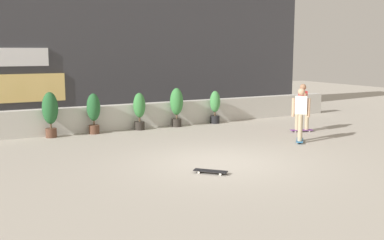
{
  "coord_description": "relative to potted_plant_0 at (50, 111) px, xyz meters",
  "views": [
    {
      "loc": [
        -6.03,
        -9.8,
        2.84
      ],
      "look_at": [
        0.0,
        1.5,
        0.9
      ],
      "focal_mm": 42.89,
      "sensor_mm": 36.0,
      "label": 1
    }
  ],
  "objects": [
    {
      "name": "potted_plant_4",
      "position": [
        6.31,
        0.0,
        -0.17
      ],
      "size": [
        0.41,
        0.41,
        1.28
      ],
      "color": "black",
      "rests_on": "ground"
    },
    {
      "name": "ground_plane",
      "position": [
        3.12,
        -5.55,
        -0.88
      ],
      "size": [
        48.0,
        48.0,
        0.0
      ],
      "primitive_type": "plane",
      "color": "#A8A093"
    },
    {
      "name": "building_backdrop",
      "position": [
        3.12,
        4.45,
        2.37
      ],
      "size": [
        20.0,
        2.08,
        6.5
      ],
      "color": "#38383D",
      "rests_on": "ground"
    },
    {
      "name": "skateboard_near_camera",
      "position": [
        2.36,
        -6.39,
        -0.81
      ],
      "size": [
        0.69,
        0.72,
        0.08
      ],
      "color": "black",
      "rests_on": "ground"
    },
    {
      "name": "skater_foreground",
      "position": [
        6.71,
        -4.51,
        0.06
      ],
      "size": [
        0.69,
        0.73,
        1.7
      ],
      "color": "#266699",
      "rests_on": "ground"
    },
    {
      "name": "potted_plant_1",
      "position": [
        1.45,
        0.0,
        -0.08
      ],
      "size": [
        0.46,
        0.46,
        1.39
      ],
      "color": "brown",
      "rests_on": "ground"
    },
    {
      "name": "potted_plant_0",
      "position": [
        0.0,
        0.0,
        0.0
      ],
      "size": [
        0.52,
        0.52,
        1.51
      ],
      "color": "brown",
      "rests_on": "ground"
    },
    {
      "name": "potted_plant_2",
      "position": [
        3.13,
        0.0,
        -0.12
      ],
      "size": [
        0.44,
        0.44,
        1.34
      ],
      "color": "#2D2823",
      "rests_on": "ground"
    },
    {
      "name": "potted_plant_3",
      "position": [
        4.63,
        0.0,
        -0.03
      ],
      "size": [
        0.49,
        0.49,
        1.46
      ],
      "color": "#2D2823",
      "rests_on": "ground"
    },
    {
      "name": "planter_wall",
      "position": [
        3.12,
        0.45,
        -0.43
      ],
      "size": [
        18.0,
        0.4,
        0.9
      ],
      "primitive_type": "cube",
      "color": "beige",
      "rests_on": "ground"
    },
    {
      "name": "skater_far_left",
      "position": [
        8.02,
        -3.1,
        0.06
      ],
      "size": [
        0.82,
        0.53,
        1.7
      ],
      "color": "#72338C",
      "rests_on": "ground"
    }
  ]
}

